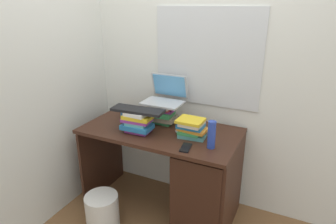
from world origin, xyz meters
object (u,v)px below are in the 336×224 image
desk (195,177)px  wastebasket (102,211)px  mug (125,112)px  cell_phone (186,148)px  laptop (165,96)px  water_bottle (212,135)px  computer_mouse (180,130)px  book_stack_side (192,128)px  book_stack_tall (163,113)px  keyboard (138,110)px  book_stack_keyboard_riser (138,122)px

desk → wastebasket: size_ratio=4.39×
mug → cell_phone: (0.72, -0.32, -0.04)m
laptop → water_bottle: 0.62m
computer_mouse → cell_phone: (0.15, -0.24, -0.01)m
water_bottle → wastebasket: bearing=-159.5°
book_stack_side → water_bottle: (0.19, -0.11, 0.03)m
computer_mouse → water_bottle: (0.31, -0.15, 0.08)m
book_stack_tall → mug: size_ratio=2.08×
mug → cell_phone: 0.79m
laptop → mug: laptop is taller
laptop → keyboard: 0.32m
cell_phone → mug: bearing=147.6°
laptop → cell_phone: (0.36, -0.40, -0.23)m
computer_mouse → mug: size_ratio=0.88×
keyboard → cell_phone: keyboard is taller
mug → book_stack_keyboard_riser: bearing=-39.6°
laptop → water_bottle: size_ratio=1.62×
book_stack_tall → wastebasket: (-0.28, -0.55, -0.71)m
keyboard → cell_phone: (0.45, -0.10, -0.18)m
computer_mouse → wastebasket: size_ratio=0.36×
laptop → keyboard: laptop is taller
desk → book_stack_tall: 0.59m
wastebasket → mug: bearing=99.5°
wastebasket → book_stack_tall: bearing=63.3°
book_stack_side → mug: bearing=170.2°
laptop → wastebasket: size_ratio=1.14×
computer_mouse → laptop: bearing=141.2°
desk → computer_mouse: computer_mouse is taller
book_stack_keyboard_riser → cell_phone: size_ratio=1.79×
book_stack_tall → book_stack_keyboard_riser: (-0.10, -0.25, -0.00)m
cell_phone → desk: bearing=79.2°
mug → wastebasket: mug is taller
book_stack_side → cell_phone: bearing=-79.8°
book_stack_side → keyboard: size_ratio=0.55×
book_stack_keyboard_riser → keyboard: size_ratio=0.58×
laptop → book_stack_keyboard_riser: bearing=-107.2°
book_stack_tall → water_bottle: (0.51, -0.26, 0.01)m
wastebasket → book_stack_keyboard_riser: bearing=59.3°
keyboard → water_bottle: size_ratio=2.06×
laptop → water_bottle: bearing=-31.5°
book_stack_keyboard_riser → mug: (-0.27, 0.22, -0.04)m
book_stack_tall → computer_mouse: (0.21, -0.11, -0.07)m
book_stack_keyboard_riser → book_stack_side: size_ratio=1.05×
computer_mouse → wastebasket: bearing=-137.4°
computer_mouse → cell_phone: size_ratio=0.76×
laptop → cell_phone: bearing=-48.4°
mug → cell_phone: bearing=-23.7°
cell_phone → wastebasket: (-0.64, -0.21, -0.63)m
book_stack_keyboard_riser → computer_mouse: size_ratio=2.34×
cell_phone → book_stack_keyboard_riser: bearing=159.5°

